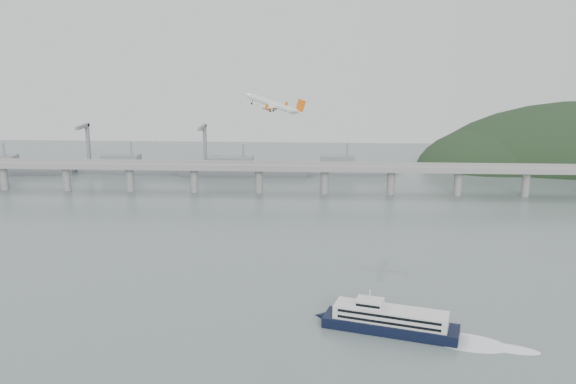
{
  "coord_description": "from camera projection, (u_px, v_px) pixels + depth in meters",
  "views": [
    {
      "loc": [
        16.45,
        -251.63,
        110.27
      ],
      "look_at": [
        0.0,
        55.0,
        36.0
      ],
      "focal_mm": 38.0,
      "sensor_mm": 36.0,
      "label": 1
    }
  ],
  "objects": [
    {
      "name": "ground",
      "position": [
        281.0,
        299.0,
        271.01
      ],
      "size": [
        900.0,
        900.0,
        0.0
      ],
      "primitive_type": "plane",
      "color": "slate",
      "rests_on": "ground"
    },
    {
      "name": "ferry",
      "position": [
        390.0,
        321.0,
        240.15
      ],
      "size": [
        85.25,
        33.21,
        16.44
      ],
      "rotation": [
        0.0,
        0.0,
        -0.28
      ],
      "color": "black",
      "rests_on": "ground"
    },
    {
      "name": "distant_fleet",
      "position": [
        124.0,
        167.0,
        534.91
      ],
      "size": [
        453.0,
        60.9,
        40.0
      ],
      "color": "slate",
      "rests_on": "ground"
    },
    {
      "name": "bridge",
      "position": [
        297.0,
        171.0,
        461.03
      ],
      "size": [
        800.0,
        22.0,
        23.9
      ],
      "color": "gray",
      "rests_on": "ground"
    },
    {
      "name": "airliner",
      "position": [
        274.0,
        105.0,
        322.54
      ],
      "size": [
        34.41,
        31.79,
        12.62
      ],
      "rotation": [
        0.05,
        -0.29,
        2.86
      ],
      "color": "white",
      "rests_on": "ground"
    }
  ]
}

